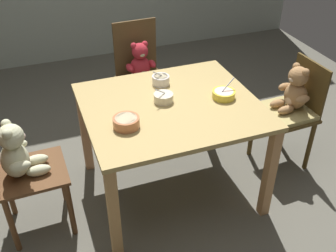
% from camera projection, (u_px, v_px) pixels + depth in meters
% --- Properties ---
extents(ground_plane, '(5.20, 5.20, 0.04)m').
position_uv_depth(ground_plane, '(170.00, 190.00, 2.97)').
color(ground_plane, '#59574C').
extents(dining_table, '(1.11, 0.98, 0.73)m').
position_uv_depth(dining_table, '(171.00, 117.00, 2.61)').
color(dining_table, tan).
rests_on(dining_table, ground_plane).
extents(teddy_chair_near_right, '(0.38, 0.40, 0.84)m').
position_uv_depth(teddy_chair_near_right, '(292.00, 102.00, 2.93)').
color(teddy_chair_near_right, '#4B3818').
rests_on(teddy_chair_near_right, ground_plane).
extents(teddy_chair_near_left, '(0.42, 0.40, 0.88)m').
position_uv_depth(teddy_chair_near_left, '(18.00, 161.00, 2.36)').
color(teddy_chair_near_left, brown).
rests_on(teddy_chair_near_left, ground_plane).
extents(teddy_chair_far_center, '(0.42, 0.40, 0.93)m').
position_uv_depth(teddy_chair_far_center, '(141.00, 70.00, 3.38)').
color(teddy_chair_far_center, '#4E3A1F').
rests_on(teddy_chair_far_center, ground_plane).
extents(porridge_bowl_white_far_center, '(0.12, 0.12, 0.12)m').
position_uv_depth(porridge_bowl_white_far_center, '(161.00, 80.00, 2.75)').
color(porridge_bowl_white_far_center, silver).
rests_on(porridge_bowl_white_far_center, dining_table).
extents(porridge_bowl_terracotta_near_left, '(0.16, 0.16, 0.06)m').
position_uv_depth(porridge_bowl_terracotta_near_left, '(126.00, 122.00, 2.32)').
color(porridge_bowl_terracotta_near_left, '#BC7149').
rests_on(porridge_bowl_terracotta_near_left, dining_table).
extents(porridge_bowl_yellow_near_right, '(0.16, 0.15, 0.12)m').
position_uv_depth(porridge_bowl_yellow_near_right, '(224.00, 94.00, 2.60)').
color(porridge_bowl_yellow_near_right, yellow).
rests_on(porridge_bowl_yellow_near_right, dining_table).
extents(porridge_bowl_cream_center, '(0.13, 0.13, 0.12)m').
position_uv_depth(porridge_bowl_cream_center, '(163.00, 97.00, 2.56)').
color(porridge_bowl_cream_center, beige).
rests_on(porridge_bowl_cream_center, dining_table).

